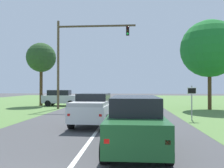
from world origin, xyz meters
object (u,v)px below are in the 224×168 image
at_px(keep_moving_sign, 192,98).
at_px(traffic_light, 77,51).
at_px(red_suv_near, 135,122).
at_px(pickup_truck_lead, 94,108).
at_px(crossing_suv_far, 61,98).
at_px(oak_tree_right, 209,49).
at_px(extra_tree_1, 41,58).

bearing_deg(keep_moving_sign, traffic_light, 142.82).
height_order(red_suv_near, pickup_truck_lead, red_suv_near).
relative_size(traffic_light, keep_moving_sign, 3.85).
distance_m(traffic_light, crossing_suv_far, 6.78).
bearing_deg(pickup_truck_lead, traffic_light, 108.98).
xyz_separation_m(oak_tree_right, crossing_suv_far, (-16.07, 3.25, -5.07)).
relative_size(keep_moving_sign, crossing_suv_far, 0.55).
bearing_deg(red_suv_near, keep_moving_sign, 62.00).
height_order(oak_tree_right, extra_tree_1, oak_tree_right).
distance_m(crossing_suv_far, extra_tree_1, 5.33).
distance_m(pickup_truck_lead, keep_moving_sign, 6.68).
xyz_separation_m(traffic_light, extra_tree_1, (-5.19, 3.81, -0.18)).
xyz_separation_m(keep_moving_sign, crossing_suv_far, (-12.30, 10.96, -0.53)).
distance_m(red_suv_near, pickup_truck_lead, 5.75).
bearing_deg(traffic_light, pickup_truck_lead, -71.02).
bearing_deg(red_suv_near, extra_tree_1, 120.03).
bearing_deg(crossing_suv_far, oak_tree_right, -11.44).
bearing_deg(extra_tree_1, keep_moving_sign, -36.87).
relative_size(oak_tree_right, crossing_suv_far, 2.09).
bearing_deg(traffic_light, extra_tree_1, 143.72).
distance_m(red_suv_near, traffic_light, 16.49).
xyz_separation_m(red_suv_near, traffic_light, (-5.54, 14.74, 4.90)).
height_order(red_suv_near, extra_tree_1, extra_tree_1).
height_order(red_suv_near, crossing_suv_far, red_suv_near).
height_order(traffic_light, crossing_suv_far, traffic_light).
distance_m(keep_moving_sign, crossing_suv_far, 16.48).
xyz_separation_m(red_suv_near, extra_tree_1, (-10.72, 18.55, 4.71)).
bearing_deg(red_suv_near, crossing_suv_far, 114.20).
bearing_deg(keep_moving_sign, pickup_truck_lead, -160.39).
height_order(pickup_truck_lead, traffic_light, traffic_light).
bearing_deg(traffic_light, red_suv_near, -69.41).
height_order(crossing_suv_far, extra_tree_1, extra_tree_1).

